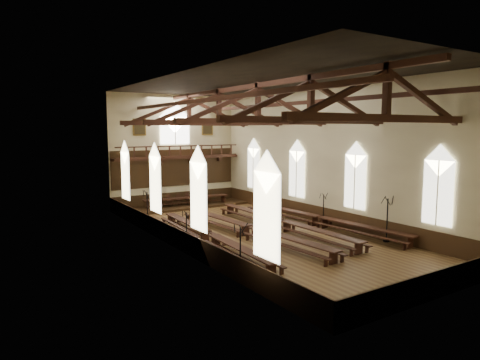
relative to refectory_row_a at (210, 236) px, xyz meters
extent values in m
plane|color=brown|center=(3.84, 0.52, -0.51)|extent=(26.00, 26.00, 0.00)
plane|color=beige|center=(3.84, 13.52, 4.49)|extent=(12.00, 0.00, 12.00)
plane|color=beige|center=(3.84, -12.48, 4.49)|extent=(12.00, 0.00, 12.00)
plane|color=beige|center=(-2.16, 0.52, 4.49)|extent=(0.00, 26.00, 26.00)
plane|color=beige|center=(9.84, 0.52, 4.49)|extent=(0.00, 26.00, 26.00)
plane|color=black|center=(3.84, 0.52, 9.49)|extent=(26.00, 26.00, 0.00)
cube|color=#351F10|center=(3.84, 13.48, 0.09)|extent=(11.90, 0.08, 1.20)
cube|color=#351F10|center=(3.84, -12.44, 0.09)|extent=(11.90, 0.08, 1.20)
cube|color=#351F10|center=(-2.12, 0.52, 0.09)|extent=(0.08, 25.90, 1.20)
cube|color=#351F10|center=(9.80, 0.52, 0.09)|extent=(0.08, 25.90, 1.20)
cube|color=silver|center=(-2.06, -8.48, 2.89)|extent=(0.05, 1.80, 3.60)
cube|color=silver|center=(-2.06, -8.48, 4.69)|extent=(0.05, 1.80, 1.80)
cylinder|color=beige|center=(-2.02, -8.48, 2.89)|extent=(0.08, 0.08, 3.60)
cube|color=silver|center=(-2.06, -2.48, 2.89)|extent=(0.05, 1.80, 3.60)
cube|color=silver|center=(-2.06, -2.48, 4.69)|extent=(0.05, 1.80, 1.80)
cylinder|color=beige|center=(-2.02, -2.48, 2.89)|extent=(0.08, 0.08, 3.60)
cube|color=silver|center=(-2.06, 3.52, 2.89)|extent=(0.05, 1.80, 3.60)
cube|color=silver|center=(-2.06, 3.52, 4.69)|extent=(0.05, 1.80, 1.80)
cylinder|color=beige|center=(-2.02, 3.52, 2.89)|extent=(0.08, 0.08, 3.60)
cube|color=silver|center=(-2.06, 9.52, 2.89)|extent=(0.05, 1.80, 3.60)
cube|color=silver|center=(-2.06, 9.52, 4.69)|extent=(0.05, 1.80, 1.80)
cylinder|color=beige|center=(-2.02, 9.52, 2.89)|extent=(0.08, 0.08, 3.60)
cube|color=silver|center=(9.74, -8.48, 2.89)|extent=(0.05, 1.80, 3.60)
cube|color=silver|center=(9.74, -8.48, 4.69)|extent=(0.05, 1.80, 1.80)
cylinder|color=beige|center=(9.70, -8.48, 2.89)|extent=(0.08, 0.08, 3.60)
cube|color=silver|center=(9.74, -2.48, 2.89)|extent=(0.05, 1.80, 3.60)
cube|color=silver|center=(9.74, -2.48, 4.69)|extent=(0.05, 1.80, 1.80)
cylinder|color=beige|center=(9.70, -2.48, 2.89)|extent=(0.08, 0.08, 3.60)
cube|color=silver|center=(9.74, 3.52, 2.89)|extent=(0.05, 1.80, 3.60)
cube|color=silver|center=(9.74, 3.52, 4.69)|extent=(0.05, 1.80, 1.80)
cylinder|color=beige|center=(9.70, 3.52, 2.89)|extent=(0.08, 0.08, 3.60)
cube|color=silver|center=(9.74, 9.52, 2.89)|extent=(0.05, 1.80, 3.60)
cube|color=silver|center=(9.74, 9.52, 4.69)|extent=(0.05, 1.80, 1.80)
cylinder|color=beige|center=(9.70, 9.52, 2.89)|extent=(0.08, 0.08, 3.60)
cube|color=white|center=(3.84, 13.42, 6.29)|extent=(2.80, 0.05, 2.40)
cube|color=white|center=(3.84, 13.42, 7.49)|extent=(2.80, 0.05, 2.80)
cylinder|color=beige|center=(3.84, 13.38, 6.29)|extent=(0.10, 0.10, 2.40)
cube|color=#351910|center=(3.84, 12.87, 3.89)|extent=(11.80, 1.20, 0.20)
cube|color=#351F10|center=(3.84, 13.46, 2.94)|extent=(11.80, 0.10, 3.30)
cube|color=#351910|center=(3.84, 12.33, 4.94)|extent=(11.60, 0.12, 0.10)
cube|color=#351910|center=(3.84, 12.33, 4.04)|extent=(11.60, 0.12, 0.10)
cube|color=#351910|center=(-0.66, 13.27, 3.64)|extent=(0.35, 0.40, 0.50)
cube|color=#351910|center=(2.34, 13.27, 3.64)|extent=(0.35, 0.40, 0.50)
cube|color=#351910|center=(5.34, 13.27, 3.64)|extent=(0.35, 0.40, 0.50)
cube|color=#351910|center=(8.34, 13.27, 3.64)|extent=(0.35, 0.40, 0.50)
cube|color=brown|center=(0.54, 13.43, 6.59)|extent=(1.15, 0.06, 1.45)
cube|color=black|center=(0.54, 13.39, 6.59)|extent=(0.95, 0.04, 1.25)
cube|color=brown|center=(7.14, 13.43, 6.59)|extent=(1.15, 0.06, 1.45)
cube|color=black|center=(7.14, 13.39, 6.59)|extent=(0.95, 0.04, 1.25)
cube|color=#351910|center=(3.84, -9.48, 6.89)|extent=(11.70, 0.35, 0.35)
cube|color=#351910|center=(3.84, -9.48, 8.19)|extent=(0.30, 0.30, 2.40)
cube|color=#351910|center=(0.96, -9.48, 7.79)|extent=(5.44, 0.26, 2.40)
cube|color=#351910|center=(6.72, -9.48, 7.79)|extent=(5.44, 0.26, 2.40)
cube|color=#351910|center=(3.84, -4.48, 6.89)|extent=(11.70, 0.35, 0.35)
cube|color=#351910|center=(3.84, -4.48, 8.19)|extent=(0.30, 0.30, 2.40)
cube|color=#351910|center=(0.96, -4.48, 7.79)|extent=(5.44, 0.26, 2.40)
cube|color=#351910|center=(6.72, -4.48, 7.79)|extent=(5.44, 0.26, 2.40)
cube|color=#351910|center=(3.84, 0.52, 6.89)|extent=(11.70, 0.35, 0.35)
cube|color=#351910|center=(3.84, 0.52, 8.19)|extent=(0.30, 0.30, 2.40)
cube|color=#351910|center=(0.96, 0.52, 7.79)|extent=(5.44, 0.26, 2.40)
cube|color=#351910|center=(6.72, 0.52, 7.79)|extent=(5.44, 0.26, 2.40)
cube|color=#351910|center=(3.84, 5.52, 6.89)|extent=(11.70, 0.35, 0.35)
cube|color=#351910|center=(3.84, 5.52, 8.19)|extent=(0.30, 0.30, 2.40)
cube|color=#351910|center=(0.96, 5.52, 7.79)|extent=(5.44, 0.26, 2.40)
cube|color=#351910|center=(6.72, 5.52, 7.79)|extent=(5.44, 0.26, 2.40)
cube|color=#351910|center=(3.84, 10.52, 6.89)|extent=(11.70, 0.35, 0.35)
cube|color=#351910|center=(3.84, 10.52, 8.19)|extent=(0.30, 0.30, 2.40)
cube|color=#351910|center=(0.96, 10.52, 7.79)|extent=(5.44, 0.26, 2.40)
cube|color=#351910|center=(6.72, 10.52, 7.79)|extent=(5.44, 0.26, 2.40)
cube|color=#351910|center=(0.48, 0.52, 8.19)|extent=(0.25, 25.70, 0.25)
cube|color=#351910|center=(7.20, 0.52, 8.19)|extent=(0.25, 25.70, 0.25)
cube|color=#351910|center=(3.84, 0.52, 9.19)|extent=(0.30, 25.70, 0.30)
cube|color=#351910|center=(0.00, -3.70, 0.15)|extent=(1.04, 6.56, 0.07)
cube|color=#351910|center=(0.00, -6.64, -0.20)|extent=(0.56, 0.11, 0.63)
cube|color=#351910|center=(0.00, -0.76, -0.20)|extent=(0.56, 0.11, 0.63)
cube|color=#351910|center=(0.00, -3.70, -0.28)|extent=(0.42, 5.78, 0.07)
cube|color=#351910|center=(-0.58, -3.67, -0.12)|extent=(0.65, 6.54, 0.06)
cube|color=#351910|center=(-0.58, -6.65, -0.33)|extent=(0.21, 0.08, 0.36)
cube|color=#351910|center=(-0.58, -0.68, -0.33)|extent=(0.21, 0.08, 0.36)
cube|color=#351910|center=(0.58, -3.73, -0.12)|extent=(0.65, 6.54, 0.06)
cube|color=#351910|center=(0.58, -6.72, -0.33)|extent=(0.21, 0.08, 0.36)
cube|color=#351910|center=(0.58, -0.75, -0.33)|extent=(0.21, 0.08, 0.36)
cube|color=#351910|center=(0.00, 3.70, 0.15)|extent=(1.04, 6.56, 0.07)
cube|color=#351910|center=(0.00, 0.76, -0.20)|extent=(0.56, 0.11, 0.63)
cube|color=#351910|center=(0.00, 6.64, -0.20)|extent=(0.56, 0.11, 0.63)
cube|color=#351910|center=(0.00, 3.70, -0.28)|extent=(0.42, 5.78, 0.07)
cube|color=#351910|center=(-0.58, 3.73, -0.12)|extent=(0.65, 6.54, 0.06)
cube|color=#351910|center=(-0.58, 0.75, -0.33)|extent=(0.21, 0.08, 0.36)
cube|color=#351910|center=(-0.58, 6.72, -0.33)|extent=(0.21, 0.08, 0.36)
cube|color=#351910|center=(0.58, 3.67, -0.12)|extent=(0.65, 6.54, 0.06)
cube|color=#351910|center=(0.58, 0.68, -0.33)|extent=(0.21, 0.08, 0.36)
cube|color=#351910|center=(0.58, 6.65, -0.33)|extent=(0.21, 0.08, 0.36)
cube|color=#351910|center=(2.89, -3.73, 0.20)|extent=(1.20, 7.09, 0.08)
cube|color=#351910|center=(2.89, -6.91, -0.17)|extent=(0.60, 0.12, 0.68)
cube|color=#351910|center=(2.89, -0.56, -0.17)|extent=(0.60, 0.12, 0.68)
cube|color=#351910|center=(2.89, -3.73, -0.26)|extent=(0.52, 6.24, 0.08)
cube|color=#351910|center=(2.27, -3.78, -0.09)|extent=(0.78, 7.06, 0.06)
cube|color=#351910|center=(2.27, -7.00, -0.31)|extent=(0.23, 0.09, 0.39)
cube|color=#351910|center=(2.27, -0.55, -0.31)|extent=(0.23, 0.09, 0.39)
cube|color=#351910|center=(3.52, -3.69, -0.09)|extent=(0.78, 7.06, 0.06)
cube|color=#351910|center=(3.52, -6.91, -0.31)|extent=(0.23, 0.09, 0.39)
cube|color=#351910|center=(3.52, -0.47, -0.31)|extent=(0.23, 0.09, 0.39)
cube|color=#351910|center=(2.89, 3.67, 0.20)|extent=(1.20, 7.09, 0.08)
cube|color=#351910|center=(2.89, 0.49, -0.17)|extent=(0.60, 0.12, 0.68)
cube|color=#351910|center=(2.89, 6.84, -0.17)|extent=(0.60, 0.12, 0.68)
cube|color=#351910|center=(2.89, 3.67, -0.26)|extent=(0.52, 6.24, 0.08)
cube|color=#351910|center=(2.27, 3.62, -0.09)|extent=(0.78, 7.06, 0.06)
cube|color=#351910|center=(2.27, 0.40, -0.31)|extent=(0.23, 0.09, 0.39)
cube|color=#351910|center=(2.27, 6.85, -0.31)|extent=(0.23, 0.09, 0.39)
cube|color=#351910|center=(3.52, 3.71, -0.09)|extent=(0.78, 7.06, 0.06)
cube|color=#351910|center=(3.52, 0.49, -0.31)|extent=(0.23, 0.09, 0.39)
cube|color=#351910|center=(3.52, 6.93, -0.31)|extent=(0.23, 0.09, 0.39)
cube|color=#351910|center=(5.88, -3.24, 0.20)|extent=(0.73, 7.00, 0.08)
cube|color=#351910|center=(5.88, -6.39, -0.18)|extent=(0.59, 0.08, 0.67)
cube|color=#351910|center=(5.88, -0.10, -0.18)|extent=(0.59, 0.08, 0.67)
cube|color=#351910|center=(5.88, -3.24, -0.26)|extent=(0.10, 6.19, 0.08)
cube|color=#351910|center=(5.26, -3.24, -0.09)|extent=(0.31, 6.99, 0.06)
cube|color=#351910|center=(5.26, -6.44, -0.32)|extent=(0.22, 0.07, 0.39)
cube|color=#351910|center=(5.26, -0.04, -0.32)|extent=(0.22, 0.07, 0.39)
cube|color=#351910|center=(6.50, -3.25, -0.09)|extent=(0.31, 6.99, 0.06)
cube|color=#351910|center=(6.50, -6.44, -0.32)|extent=(0.22, 0.07, 0.39)
cube|color=#351910|center=(6.50, -0.05, -0.32)|extent=(0.22, 0.07, 0.39)
cube|color=#351910|center=(5.88, 4.16, 0.20)|extent=(0.73, 7.00, 0.08)
cube|color=#351910|center=(5.88, 1.01, -0.18)|extent=(0.59, 0.08, 0.67)
cube|color=#351910|center=(5.88, 7.30, -0.18)|extent=(0.59, 0.08, 0.67)
cube|color=#351910|center=(5.88, 4.16, -0.26)|extent=(0.10, 6.19, 0.08)
cube|color=#351910|center=(5.26, 4.16, -0.09)|extent=(0.31, 6.99, 0.06)
cube|color=#351910|center=(5.26, 0.96, -0.32)|extent=(0.22, 0.07, 0.39)
cube|color=#351910|center=(5.26, 7.36, -0.32)|extent=(0.22, 0.07, 0.39)
cube|color=#351910|center=(6.50, 4.15, -0.09)|extent=(0.31, 6.99, 0.06)
cube|color=#351910|center=(6.50, 0.96, -0.32)|extent=(0.22, 0.07, 0.39)
cube|color=#351910|center=(6.50, 7.35, -0.32)|extent=(0.22, 0.07, 0.39)
cube|color=#351910|center=(8.74, -3.92, 0.22)|extent=(1.30, 7.24, 0.08)
cube|color=#351910|center=(8.74, -7.17, -0.17)|extent=(0.62, 0.13, 0.69)
cube|color=#351910|center=(8.74, -0.68, -0.17)|extent=(0.62, 0.13, 0.69)
cube|color=#351910|center=(8.74, -3.92, -0.25)|extent=(0.60, 6.37, 0.08)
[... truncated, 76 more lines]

